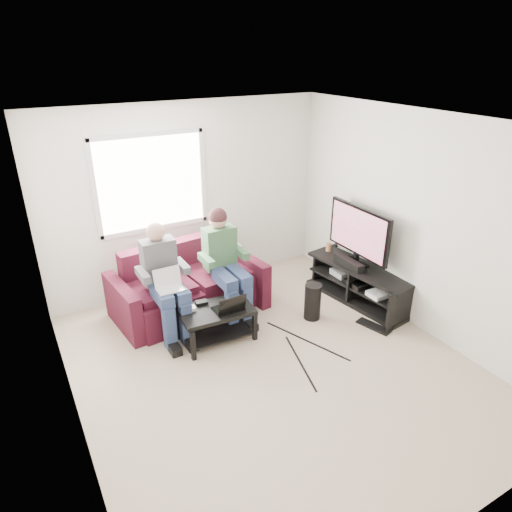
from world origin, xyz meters
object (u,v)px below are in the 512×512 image
object	(u,v)px
sofa	(188,288)
end_table	(233,266)
tv	(358,233)
tv_stand	(358,286)
coffee_table	(216,317)
subwoofer	(313,302)

from	to	relation	value
sofa	end_table	size ratio (longest dim) A/B	3.27
tv	tv_stand	bearing A→B (deg)	-88.53
coffee_table	subwoofer	size ratio (longest dim) A/B	1.84
tv_stand	end_table	size ratio (longest dim) A/B	2.68
tv_stand	tv	distance (m)	0.75
tv	coffee_table	bearing A→B (deg)	179.24
tv_stand	tv	xyz separation A→B (m)	(-0.00, 0.10, 0.74)
sofa	tv	xyz separation A→B (m)	(2.12, -0.83, 0.65)
coffee_table	tv	size ratio (longest dim) A/B	0.80
sofa	coffee_table	world-z (taller)	sofa
coffee_table	sofa	bearing A→B (deg)	92.61
tv_stand	tv	size ratio (longest dim) A/B	1.47
coffee_table	subwoofer	distance (m)	1.29
sofa	subwoofer	bearing A→B (deg)	-36.77
sofa	tv_stand	bearing A→B (deg)	-23.61
sofa	end_table	world-z (taller)	sofa
sofa	tv_stand	xyz separation A→B (m)	(2.12, -0.93, -0.09)
sofa	end_table	xyz separation A→B (m)	(0.88, 0.40, -0.05)
coffee_table	subwoofer	bearing A→B (deg)	-8.01
coffee_table	end_table	world-z (taller)	end_table
subwoofer	tv	bearing A→B (deg)	10.64
sofa	tv	world-z (taller)	tv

